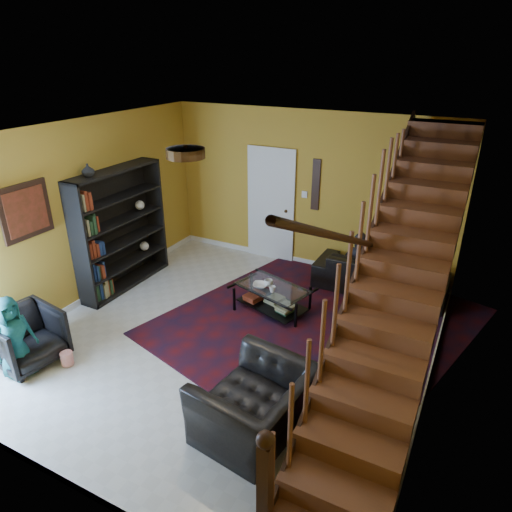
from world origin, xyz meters
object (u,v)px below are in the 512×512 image
at_px(armchair_right, 255,405).
at_px(armchair_left, 27,338).
at_px(bookshelf, 122,232).
at_px(coffee_table, 272,297).
at_px(sofa, 380,275).

bearing_deg(armchair_right, armchair_left, -77.70).
distance_m(bookshelf, armchair_right, 4.05).
bearing_deg(armchair_left, coffee_table, -32.30).
xyz_separation_m(armchair_left, coffee_table, (2.24, 2.56, -0.13)).
bearing_deg(sofa, coffee_table, 46.55).
bearing_deg(bookshelf, sofa, 23.53).
relative_size(armchair_left, coffee_table, 0.65).
bearing_deg(armchair_left, armchair_right, -76.53).
relative_size(sofa, armchair_left, 2.67).
relative_size(bookshelf, coffee_table, 1.65).
bearing_deg(sofa, armchair_left, 48.28).
relative_size(bookshelf, sofa, 0.95).
height_order(sofa, armchair_right, armchair_right).
relative_size(sofa, armchair_right, 1.84).
bearing_deg(sofa, armchair_right, 84.00).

